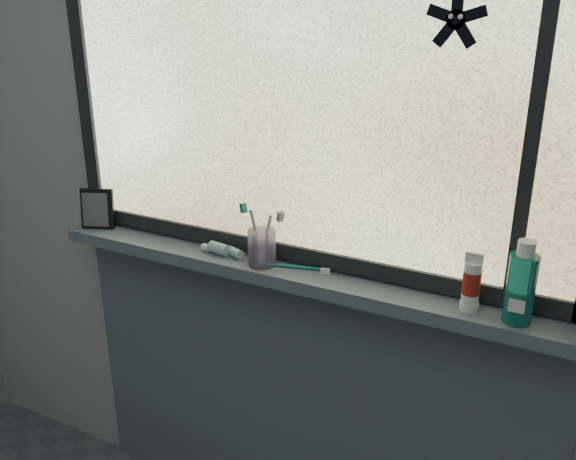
% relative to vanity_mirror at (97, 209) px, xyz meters
% --- Properties ---
extents(wall_back, '(3.00, 0.01, 2.50)m').
position_rel_vanity_mirror_xyz_m(wall_back, '(0.73, 0.08, 0.16)').
color(wall_back, '#9EA3A8').
rests_on(wall_back, ground).
extents(windowsill, '(1.62, 0.14, 0.04)m').
position_rel_vanity_mirror_xyz_m(windowsill, '(0.73, 0.01, -0.09)').
color(windowsill, '#4B5964').
rests_on(windowsill, wall_back).
extents(sill_apron, '(1.62, 0.02, 0.98)m').
position_rel_vanity_mirror_xyz_m(sill_apron, '(0.73, 0.06, -0.60)').
color(sill_apron, '#4B5964').
rests_on(sill_apron, floor).
extents(window_pane, '(1.50, 0.01, 1.00)m').
position_rel_vanity_mirror_xyz_m(window_pane, '(0.73, 0.06, 0.44)').
color(window_pane, silver).
rests_on(window_pane, wall_back).
extents(frame_bottom, '(1.60, 0.03, 0.05)m').
position_rel_vanity_mirror_xyz_m(frame_bottom, '(0.73, 0.05, -0.04)').
color(frame_bottom, black).
rests_on(frame_bottom, windowsill).
extents(frame_left, '(0.05, 0.03, 1.10)m').
position_rel_vanity_mirror_xyz_m(frame_left, '(-0.05, 0.05, 0.44)').
color(frame_left, black).
rests_on(frame_left, wall_back).
extents(frame_mullion, '(0.03, 0.03, 1.00)m').
position_rel_vanity_mirror_xyz_m(frame_mullion, '(1.33, 0.05, 0.44)').
color(frame_mullion, black).
rests_on(frame_mullion, wall_back).
extents(starfish_sticker, '(0.15, 0.02, 0.15)m').
position_rel_vanity_mirror_xyz_m(starfish_sticker, '(1.13, 0.05, 0.63)').
color(starfish_sticker, black).
rests_on(starfish_sticker, window_pane).
extents(vanity_mirror, '(0.12, 0.09, 0.14)m').
position_rel_vanity_mirror_xyz_m(vanity_mirror, '(0.00, 0.00, 0.00)').
color(vanity_mirror, black).
rests_on(vanity_mirror, windowsill).
extents(toothpaste_tube, '(0.21, 0.09, 0.04)m').
position_rel_vanity_mirror_xyz_m(toothpaste_tube, '(0.50, -0.00, -0.05)').
color(toothpaste_tube, silver).
rests_on(toothpaste_tube, windowsill).
extents(toothbrush_cup, '(0.11, 0.11, 0.11)m').
position_rel_vanity_mirror_xyz_m(toothbrush_cup, '(0.64, -0.01, -0.01)').
color(toothbrush_cup, '#BB9FD2').
rests_on(toothbrush_cup, windowsill).
extents(toothbrush_lying, '(0.22, 0.08, 0.01)m').
position_rel_vanity_mirror_xyz_m(toothbrush_lying, '(0.73, 0.01, -0.06)').
color(toothbrush_lying, '#0C6E65').
rests_on(toothbrush_lying, windowsill).
extents(mouthwash_bottle, '(0.09, 0.09, 0.18)m').
position_rel_vanity_mirror_xyz_m(mouthwash_bottle, '(1.36, -0.01, 0.04)').
color(mouthwash_bottle, teal).
rests_on(mouthwash_bottle, windowsill).
extents(cream_tube, '(0.05, 0.05, 0.11)m').
position_rel_vanity_mirror_xyz_m(cream_tube, '(1.24, -0.00, 0.02)').
color(cream_tube, silver).
rests_on(cream_tube, windowsill).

